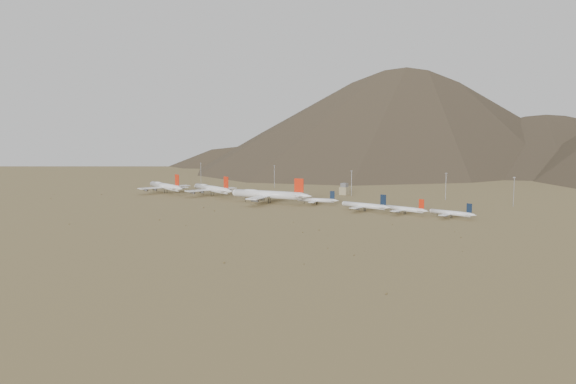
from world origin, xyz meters
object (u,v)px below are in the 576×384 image
Objects in this scene: narrowbody_a at (317,200)px; narrowbody_b at (365,206)px; widebody_centre at (212,189)px; widebody_east at (268,194)px; control_tower at (344,190)px; widebody_west at (165,186)px.

narrowbody_b reaches higher than narrowbody_a.
widebody_centre is 1.51× the size of narrowbody_b.
widebody_east reaches higher than narrowbody_b.
narrowbody_a is at bearing 170.51° from narrowbody_b.
widebody_east is (79.85, -12.10, 0.81)m from widebody_centre.
widebody_east is 1.72× the size of narrowbody_b.
widebody_east reaches higher than narrowbody_a.
narrowbody_b is at bearing -28.88° from narrowbody_a.
narrowbody_b is at bearing -52.47° from control_tower.
narrowbody_a is 80.95m from control_tower.
control_tower is (-70.78, 92.13, 0.39)m from narrowbody_b.
control_tower is at bearing 56.45° from widebody_centre.
widebody_centre is 1.84× the size of narrowbody_a.
control_tower is (24.84, 96.65, -2.84)m from widebody_east.
widebody_west is 5.85× the size of control_tower.
control_tower is at bearing 131.44° from narrowbody_b.
widebody_west is at bearing -149.30° from control_tower.
widebody_west is 231.40m from narrowbody_b.
widebody_west is at bearing 168.76° from widebody_east.
narrowbody_b is 3.83× the size of control_tower.
widebody_east is 45.14m from narrowbody_a.
control_tower is at bearing 86.36° from narrowbody_a.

